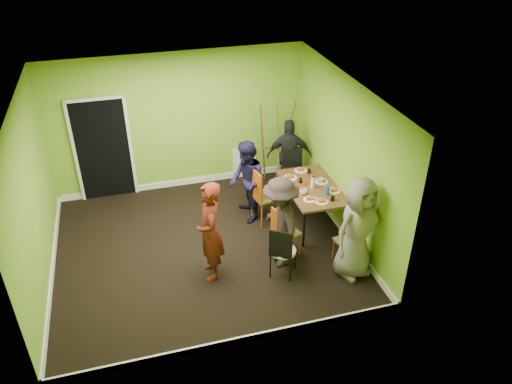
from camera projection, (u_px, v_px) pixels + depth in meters
ground at (204, 247)px, 8.65m from camera, size 5.00×5.00×0.00m
room_walls at (199, 198)px, 8.17m from camera, size 5.04×4.54×2.82m
dining_table at (312, 189)px, 8.97m from camera, size 0.90×1.50×0.75m
chair_left_far at (262, 193)px, 9.04m from camera, size 0.53×0.53×1.08m
chair_left_near at (283, 230)px, 8.20m from camera, size 0.50×0.50×0.93m
chair_back_end at (292, 162)px, 9.88m from camera, size 0.46×0.52×0.96m
chair_front_end at (350, 240)px, 8.04m from camera, size 0.40×0.41×0.86m
chair_bentwood at (282, 250)px, 7.77m from camera, size 0.50×0.50×0.93m
easel at (275, 145)px, 10.00m from camera, size 0.75×0.70×1.86m
plate_near_left at (290, 178)px, 9.21m from camera, size 0.26×0.26×0.01m
plate_near_right at (310, 199)px, 8.57m from camera, size 0.23×0.23×0.01m
plate_far_back at (301, 170)px, 9.44m from camera, size 0.24×0.24×0.01m
plate_far_front at (322, 202)px, 8.51m from camera, size 0.23×0.23×0.01m
plate_wall_back at (322, 182)px, 9.08m from camera, size 0.24×0.24×0.01m
plate_wall_front at (333, 191)px, 8.81m from camera, size 0.24×0.24×0.01m
thermos at (313, 182)px, 8.86m from camera, size 0.08×0.08×0.23m
blue_bottle at (327, 190)px, 8.67m from camera, size 0.07×0.07×0.18m
orange_bottle at (304, 183)px, 8.99m from camera, size 0.04×0.04×0.08m
glass_mid at (301, 180)px, 9.04m from camera, size 0.06×0.06×0.09m
glass_back at (309, 171)px, 9.34m from camera, size 0.06×0.06×0.09m
glass_front at (333, 198)px, 8.52m from camera, size 0.07×0.07×0.09m
cup_a at (303, 192)px, 8.70m from camera, size 0.13×0.13×0.10m
cup_b at (321, 181)px, 9.03m from camera, size 0.10×0.10×0.09m
person_standing at (210, 232)px, 7.62m from camera, size 0.45×0.64×1.68m
person_left_far at (247, 182)px, 9.03m from camera, size 0.60×0.76×1.56m
person_left_near at (280, 222)px, 7.92m from camera, size 0.59×1.02×1.58m
person_back_end at (289, 155)px, 9.96m from camera, size 0.96×0.58×1.52m
person_front_end at (358, 228)px, 7.65m from camera, size 0.97×0.78×1.73m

